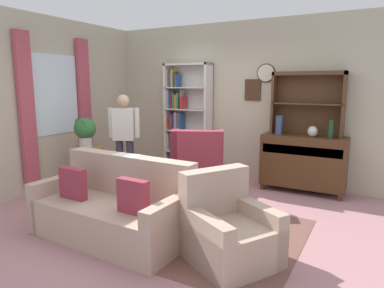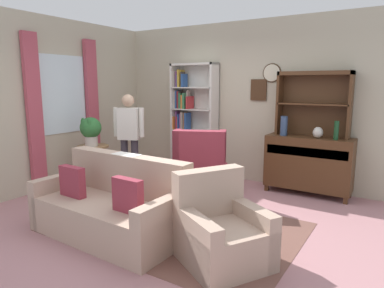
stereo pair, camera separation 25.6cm
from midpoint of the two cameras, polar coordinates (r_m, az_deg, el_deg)
The scene contains 17 objects.
ground_plane at distance 4.65m, azimuth -3.93°, elevation -12.01°, with size 5.40×4.60×0.02m, color #B27A7F.
wall_back at distance 6.21m, azimuth 6.69°, elevation 6.93°, with size 5.00×0.09×2.80m.
wall_left at distance 6.09m, azimuth -24.41°, elevation 6.00°, with size 0.16×4.20×2.80m.
area_rug at distance 4.32m, azimuth -3.85°, elevation -13.63°, with size 2.87×2.03×0.01m, color brown.
bookshelf at distance 6.54m, azimuth -2.46°, elevation 3.97°, with size 0.90×0.30×2.10m.
sideboard at distance 5.72m, azimuth 16.77°, elevation -2.75°, with size 1.30×0.45×0.92m.
sideboard_hutch at distance 5.70m, azimuth 17.55°, elevation 7.83°, with size 1.10×0.26×1.00m.
vase_tall at distance 5.65m, azimuth 13.02°, elevation 3.06°, with size 0.11×0.11×0.31m, color #33476B.
vase_round at distance 5.55m, azimuth 18.19°, elevation 1.99°, with size 0.15×0.15×0.17m, color beige.
bottle_wine at distance 5.48m, azimuth 20.85°, elevation 2.31°, with size 0.07×0.07×0.28m, color #194223.
couch_floral at distance 4.11m, azimuth -14.70°, elevation -10.56°, with size 1.83×0.91×0.90m.
armchair_floral at distance 3.48m, azimuth 3.93°, elevation -14.52°, with size 1.05×1.04×0.88m.
wingback_chair at distance 5.38m, azimuth -0.36°, elevation -4.50°, with size 1.04×1.05×1.05m.
plant_stand at distance 5.92m, azimuth -18.12°, elevation -3.08°, with size 0.52×0.52×0.72m.
potted_plant_large at distance 5.79m, azimuth -18.62°, elevation 2.18°, with size 0.35×0.35×0.48m.
potted_plant_small at distance 5.63m, azimuth -15.69°, elevation -6.53°, with size 0.20×0.20×0.28m.
person_reading at distance 5.74m, azimuth -12.45°, elevation 1.53°, with size 0.51×0.32×1.56m.
Camera 1 is at (2.24, -3.68, 1.74)m, focal length 32.06 mm.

